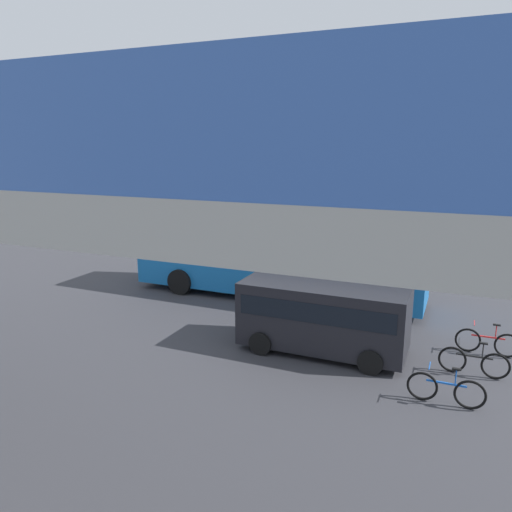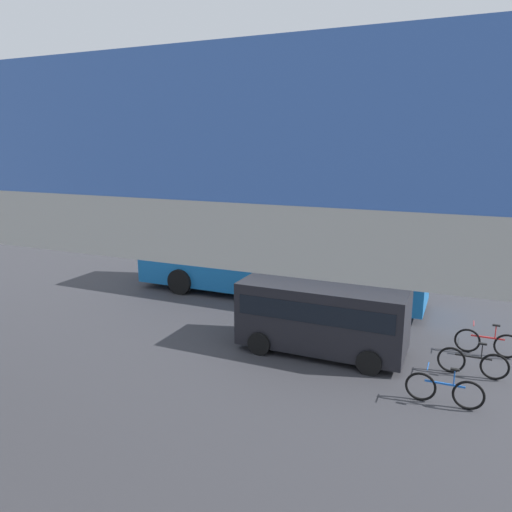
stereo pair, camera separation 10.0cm
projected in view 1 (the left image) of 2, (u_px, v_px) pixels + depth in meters
ground at (239, 294)px, 19.98m from camera, size 80.00×80.00×0.00m
city_bus at (276, 251)px, 19.24m from camera, size 11.54×2.85×3.15m
parked_van at (323, 313)px, 14.22m from camera, size 4.80×2.17×2.05m
bicycle_black at (474, 362)px, 12.84m from camera, size 1.77×0.44×0.96m
bicycle_blue at (446, 390)px, 11.40m from camera, size 1.77×0.44×0.96m
bicycle_red at (488, 342)px, 14.13m from camera, size 1.77×0.44×0.96m
traffic_sign at (257, 232)px, 23.12m from camera, size 0.08×0.60×2.80m
lane_dash_leftmost at (354, 283)px, 21.51m from camera, size 2.00×0.20×0.01m
lane_dash_left at (270, 274)px, 23.05m from camera, size 2.00×0.20×0.01m
lane_dash_centre at (196, 265)px, 24.60m from camera, size 2.00×0.20×0.01m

